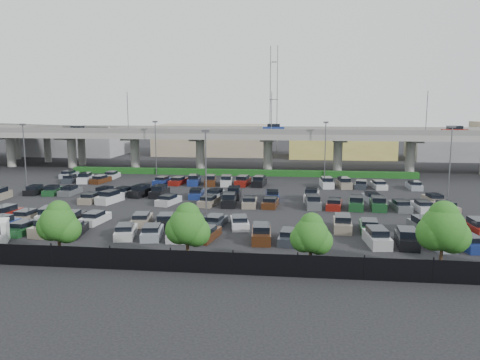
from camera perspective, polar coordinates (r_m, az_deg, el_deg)
The scene contains 10 objects.
ground at distance 64.94m, azimuth -2.77°, elevation -2.62°, with size 280.00×280.00×0.00m, color black.
overpass at distance 95.51m, azimuth 0.32°, elevation 5.34°, with size 150.00×13.00×15.80m.
on_ramp at distance 123.17m, azimuth -23.91°, elevation 5.34°, with size 50.93×30.13×8.80m.
hedge at distance 89.24m, azimuth -0.09°, elevation 0.93°, with size 66.00×1.60×1.10m, color #103812.
fence at distance 38.32m, azimuth -9.99°, elevation -9.63°, with size 70.00×0.10×2.00m.
tree_row at distance 38.73m, azimuth -8.39°, elevation -5.35°, with size 65.07×3.66×5.94m.
parked_cars at distance 61.15m, azimuth -4.15°, elevation -2.76°, with size 62.79×41.57×1.67m.
light_poles at distance 66.74m, azimuth -6.02°, elevation 3.08°, with size 66.90×48.38×10.30m.
distant_buildings at distance 124.87m, azimuth 7.65°, elevation 4.63°, with size 138.00×24.00×9.00m.
comm_tower at distance 136.89m, azimuth 4.13°, elevation 10.03°, with size 2.40×2.40×30.00m.
Camera 1 is at (10.74, -62.70, 13.04)m, focal length 35.00 mm.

